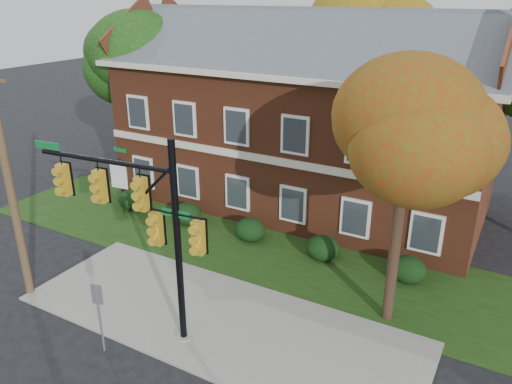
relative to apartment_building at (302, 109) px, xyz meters
The scene contains 15 objects.
ground 13.11m from the apartment_building, 80.50° to the right, with size 120.00×120.00×0.00m, color black.
sidewalk 12.18m from the apartment_building, 79.65° to the right, with size 14.00×5.00×0.08m, color gray.
grass_strip 8.01m from the apartment_building, 71.43° to the right, with size 30.00×6.00×0.04m, color #193811.
apartment_building is the anchor object (origin of this frame).
hedge_far_left 9.82m from the apartment_building, 143.11° to the right, with size 1.40×1.26×1.05m, color black.
hedge_left 7.73m from the apartment_building, 123.67° to the right, with size 1.40×1.26×1.05m, color black.
hedge_center 6.89m from the apartment_building, 90.00° to the right, with size 1.40×1.26×1.05m, color black.
hedge_right 7.73m from the apartment_building, 56.33° to the right, with size 1.40×1.26×1.05m, color black.
hedge_far_right 9.82m from the apartment_building, 36.89° to the right, with size 1.40×1.26×1.05m, color black.
tree_near_right 10.97m from the apartment_building, 48.23° to the right, with size 4.50×4.25×8.58m.
tree_left_rear 9.94m from the apartment_building, behind, with size 5.40×5.10×8.88m.
tree_far_rear 8.84m from the apartment_building, 80.29° to the left, with size 6.84×6.46×11.52m.
traffic_signal 12.45m from the apartment_building, 88.13° to the right, with size 6.00×0.84×6.72m.
utility_pole 13.90m from the apartment_building, 111.11° to the right, with size 1.32×0.33×8.52m.
sign_post 14.35m from the apartment_building, 90.98° to the right, with size 0.35×0.13×2.41m.
Camera 1 is at (8.09, -10.67, 10.46)m, focal length 35.00 mm.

